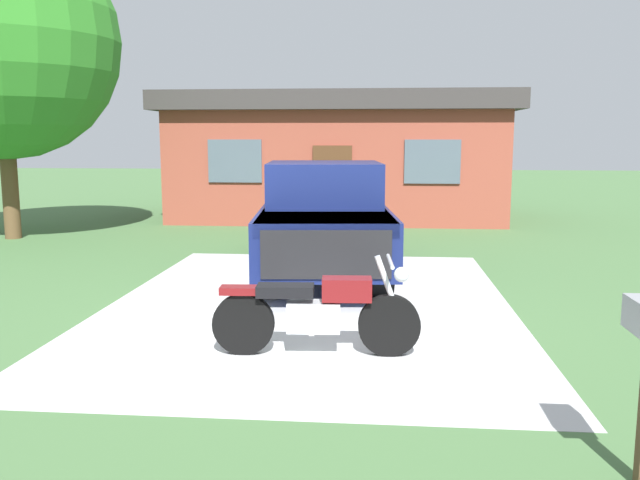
% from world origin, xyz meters
% --- Properties ---
extents(ground_plane, '(80.00, 80.00, 0.00)m').
position_xyz_m(ground_plane, '(0.00, 0.00, 0.00)').
color(ground_plane, '#456B3D').
extents(driveway_pad, '(5.52, 7.74, 0.01)m').
position_xyz_m(driveway_pad, '(0.00, 0.00, 0.00)').
color(driveway_pad, '#BABABA').
rests_on(driveway_pad, ground).
extents(motorcycle, '(2.21, 0.70, 1.09)m').
position_xyz_m(motorcycle, '(0.31, -2.16, 0.47)').
color(motorcycle, black).
rests_on(motorcycle, ground).
extents(pickup_truck, '(2.52, 5.78, 1.90)m').
position_xyz_m(pickup_truck, '(0.00, 2.30, 0.95)').
color(pickup_truck, black).
rests_on(pickup_truck, ground).
extents(shade_tree, '(5.22, 5.22, 7.01)m').
position_xyz_m(shade_tree, '(-7.46, 5.51, 4.40)').
color(shade_tree, brown).
rests_on(shade_tree, ground).
extents(neighbor_house, '(9.60, 5.60, 3.50)m').
position_xyz_m(neighbor_house, '(-0.26, 10.55, 1.79)').
color(neighbor_house, brown).
rests_on(neighbor_house, ground).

